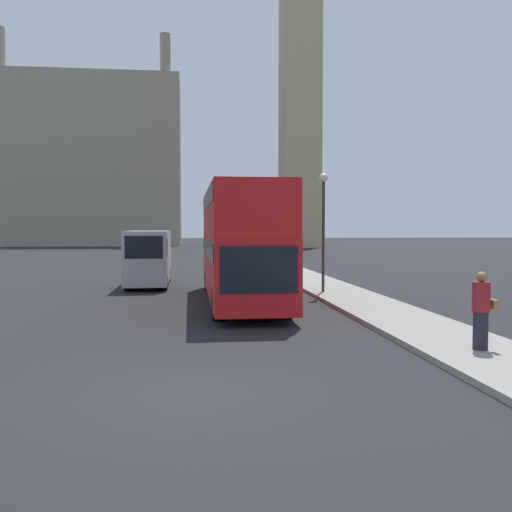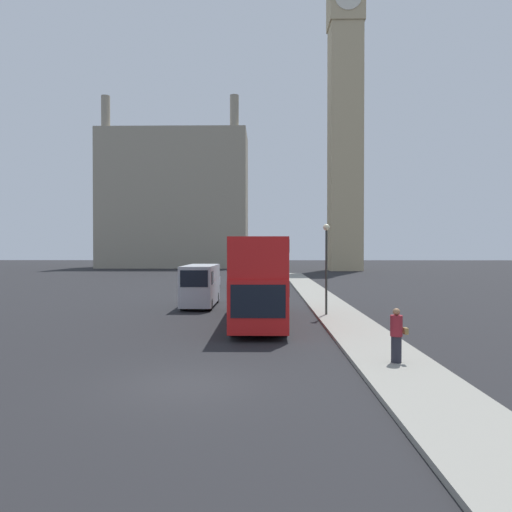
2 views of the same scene
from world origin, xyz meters
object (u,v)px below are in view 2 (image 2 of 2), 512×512
object	(u,v)px
parked_sedan	(209,281)
street_lamp	(326,254)
clock_tower	(345,94)
pedestrian	(397,335)
white_van	(200,284)
red_double_decker_bus	(259,276)

from	to	relation	value
parked_sedan	street_lamp	bearing A→B (deg)	-67.13
clock_tower	pedestrian	distance (m)	76.84
white_van	pedestrian	xyz separation A→B (m)	(8.29, -16.32, -0.43)
street_lamp	clock_tower	bearing A→B (deg)	79.89
red_double_decker_bus	street_lamp	world-z (taller)	street_lamp
white_van	parked_sedan	distance (m)	15.85
red_double_decker_bus	street_lamp	distance (m)	4.27
pedestrian	street_lamp	bearing A→B (deg)	93.89
red_double_decker_bus	white_van	world-z (taller)	red_double_decker_bus
red_double_decker_bus	parked_sedan	size ratio (longest dim) A/B	2.53
white_van	pedestrian	distance (m)	18.32
white_van	clock_tower	bearing A→B (deg)	71.57
pedestrian	parked_sedan	distance (m)	33.49
red_double_decker_bus	parked_sedan	bearing A→B (deg)	102.64
red_double_decker_bus	parked_sedan	xyz separation A→B (m)	(-5.06, 22.56, -1.69)
clock_tower	parked_sedan	size ratio (longest dim) A/B	13.16
white_van	street_lamp	world-z (taller)	street_lamp
clock_tower	parked_sedan	xyz separation A→B (m)	(-19.20, -38.27, -29.58)
street_lamp	parked_sedan	xyz separation A→B (m)	(-8.69, 20.61, -2.79)
clock_tower	red_double_decker_bus	xyz separation A→B (m)	(-14.14, -60.83, -27.89)
red_double_decker_bus	street_lamp	size ratio (longest dim) A/B	2.30
clock_tower	street_lamp	size ratio (longest dim) A/B	11.95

